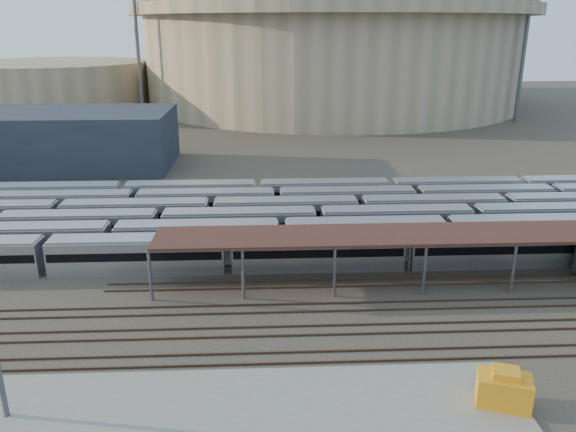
# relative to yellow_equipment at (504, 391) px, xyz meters

# --- Properties ---
(ground) EXTENTS (420.00, 420.00, 0.00)m
(ground) POSITION_rel_yellow_equipment_xyz_m (-18.50, 15.44, -1.28)
(ground) COLOR #383026
(ground) RESTS_ON ground
(apron) EXTENTS (50.00, 9.00, 0.20)m
(apron) POSITION_rel_yellow_equipment_xyz_m (-23.50, 0.44, -1.18)
(apron) COLOR gray
(apron) RESTS_ON ground
(subway_trains) EXTENTS (126.27, 23.90, 3.60)m
(subway_trains) POSITION_rel_yellow_equipment_xyz_m (-19.16, 33.94, 0.52)
(subway_trains) COLOR silver
(subway_trains) RESTS_ON ground
(inspection_shed) EXTENTS (60.30, 6.00, 5.30)m
(inspection_shed) POSITION_rel_yellow_equipment_xyz_m (3.50, 19.44, 3.70)
(inspection_shed) COLOR #56555A
(inspection_shed) RESTS_ON ground
(empty_tracks) EXTENTS (170.00, 9.62, 0.18)m
(empty_tracks) POSITION_rel_yellow_equipment_xyz_m (-18.50, 10.44, -1.19)
(empty_tracks) COLOR #4C3323
(empty_tracks) RESTS_ON ground
(stadium) EXTENTS (124.00, 124.00, 32.50)m
(stadium) POSITION_rel_yellow_equipment_xyz_m (6.50, 155.44, 15.19)
(stadium) COLOR tan
(stadium) RESTS_ON ground
(secondary_arena) EXTENTS (56.00, 56.00, 14.00)m
(secondary_arena) POSITION_rel_yellow_equipment_xyz_m (-78.50, 145.44, 5.72)
(secondary_arena) COLOR tan
(secondary_arena) RESTS_ON ground
(service_building) EXTENTS (42.00, 20.00, 10.00)m
(service_building) POSITION_rel_yellow_equipment_xyz_m (-53.50, 70.44, 3.72)
(service_building) COLOR #1E232D
(service_building) RESTS_ON ground
(floodlight_0) EXTENTS (4.00, 1.00, 38.40)m
(floodlight_0) POSITION_rel_yellow_equipment_xyz_m (-48.50, 125.44, 19.37)
(floodlight_0) COLOR #56555A
(floodlight_0) RESTS_ON ground
(floodlight_2) EXTENTS (4.00, 1.00, 38.40)m
(floodlight_2) POSITION_rel_yellow_equipment_xyz_m (51.50, 115.44, 19.37)
(floodlight_2) COLOR #56555A
(floodlight_2) RESTS_ON ground
(floodlight_3) EXTENTS (4.00, 1.00, 38.40)m
(floodlight_3) POSITION_rel_yellow_equipment_xyz_m (-28.50, 175.44, 19.37)
(floodlight_3) COLOR #56555A
(floodlight_3) RESTS_ON ground
(yellow_equipment) EXTENTS (3.96, 3.14, 2.16)m
(yellow_equipment) POSITION_rel_yellow_equipment_xyz_m (0.00, 0.00, 0.00)
(yellow_equipment) COLOR orange
(yellow_equipment) RESTS_ON apron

